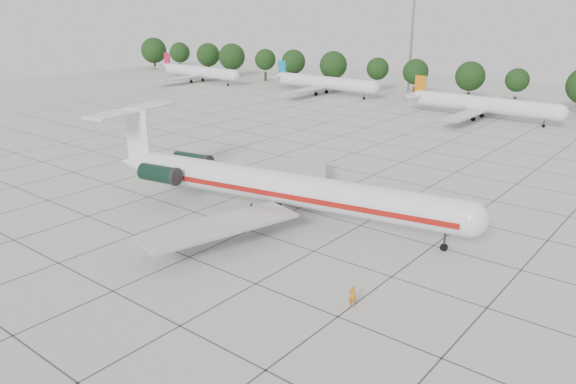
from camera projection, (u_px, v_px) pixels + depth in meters
name	position (u px, v px, depth m)	size (l,w,h in m)	color
ground	(250.00, 230.00, 56.09)	(260.00, 260.00, 0.00)	beige
apron_joints	(334.00, 192.00, 67.16)	(170.00, 170.00, 0.02)	#383838
main_airliner	(269.00, 185.00, 58.51)	(42.30, 32.98, 10.01)	silver
ground_crew	(353.00, 296.00, 41.89)	(0.60, 0.39, 1.65)	#C9680B
bg_airliner_a	(199.00, 72.00, 157.22)	(28.24, 27.20, 7.40)	silver
bg_airliner_b	(324.00, 83.00, 136.30)	(28.24, 27.20, 7.40)	silver
bg_airliner_c	(483.00, 105.00, 107.36)	(28.24, 27.20, 7.40)	silver
tree_line	(470.00, 76.00, 123.81)	(249.86, 8.44, 10.22)	#332114
floodlight_mast	(412.00, 33.00, 137.15)	(1.60, 1.60, 25.45)	slate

